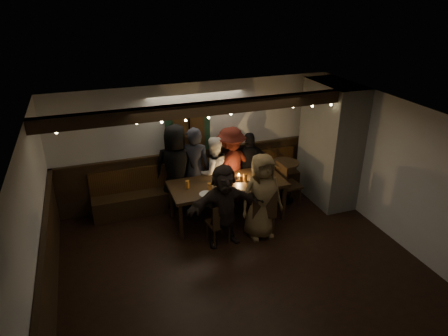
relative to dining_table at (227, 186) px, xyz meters
name	(u,v)px	position (x,y,z in m)	size (l,w,h in m)	color
room	(263,165)	(0.77, 0.02, 0.33)	(6.02, 5.01, 2.62)	black
dining_table	(227,186)	(0.00, 0.00, 0.00)	(2.29, 0.98, 0.99)	black
chair_near_left	(220,221)	(-0.42, -0.76, -0.28)	(0.43, 0.43, 0.83)	black
chair_near_right	(264,209)	(0.44, -0.78, -0.19)	(0.56, 0.56, 1.00)	black
chair_end	(285,182)	(1.35, 0.10, -0.19)	(0.48, 0.48, 1.00)	black
high_top	(284,176)	(1.43, 0.30, -0.16)	(0.58, 0.58, 0.93)	black
person_a	(176,168)	(-0.85, 0.75, 0.19)	(0.91, 0.59, 1.87)	black
person_b	(195,169)	(-0.48, 0.66, 0.16)	(0.66, 0.43, 1.81)	#21222B
person_c	(214,172)	(-0.08, 0.63, 0.04)	(0.76, 0.59, 1.57)	white
person_d	(231,166)	(0.31, 0.64, 0.11)	(1.11, 0.64, 1.72)	#44140E
person_e	(250,166)	(0.78, 0.71, 0.01)	(0.89, 0.37, 1.52)	black
person_f	(224,206)	(-0.35, -0.77, 0.04)	(1.46, 0.47, 1.58)	black
person_g	(261,196)	(0.39, -0.77, 0.09)	(0.82, 0.53, 1.67)	brown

